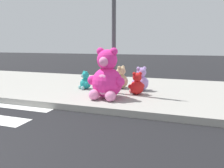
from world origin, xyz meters
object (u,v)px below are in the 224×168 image
plush_pink_large (107,78)px  plush_lavender (141,81)px  plush_tan (121,79)px  plush_teal (85,82)px  sign_pole (114,29)px  plush_red (137,85)px

plush_pink_large → plush_lavender: size_ratio=1.79×
plush_tan → plush_teal: 1.06m
sign_pole → plush_pink_large: 1.34m
plush_lavender → plush_tan: bearing=170.2°
plush_tan → plush_red: bearing=-44.7°
plush_teal → plush_red: (1.59, -0.17, 0.02)m
plush_pink_large → plush_lavender: 1.34m
sign_pole → plush_teal: 1.79m
plush_lavender → plush_tan: plush_lavender is taller
sign_pole → plush_tan: sign_pole is taller
plush_teal → plush_red: plush_red is taller
sign_pole → plush_teal: bearing=165.7°
sign_pole → plush_tan: 1.59m
plush_pink_large → sign_pole: bearing=91.1°
plush_pink_large → plush_red: 0.93m
plush_red → plush_pink_large: bearing=-132.5°
plush_tan → plush_red: (0.63, -0.63, -0.03)m
plush_pink_large → plush_teal: bearing=139.8°
plush_tan → plush_red: size_ratio=1.14×
sign_pole → plush_tan: size_ratio=4.71×
sign_pole → plush_teal: size_ratio=6.00×
plush_pink_large → plush_teal: 1.32m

